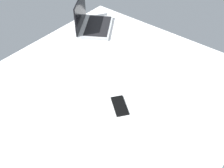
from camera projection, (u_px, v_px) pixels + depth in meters
bed_mattress at (91, 115)px, 145.77cm from camera, size 180.00×140.00×18.00cm
laptop at (92, 23)px, 193.15cm from camera, size 40.19×37.12×23.00cm
cell_phone at (120, 106)px, 138.01cm from camera, size 13.95×15.23×0.80cm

